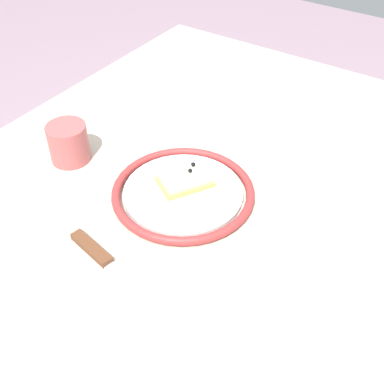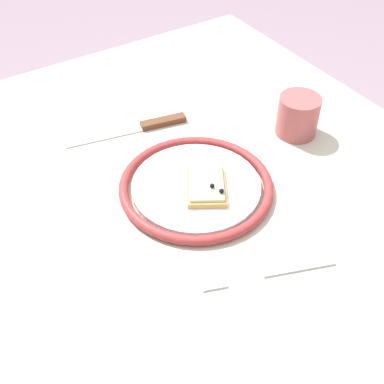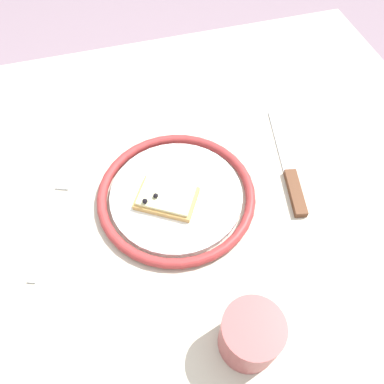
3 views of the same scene
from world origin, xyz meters
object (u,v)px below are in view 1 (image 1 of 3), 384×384
plate (183,192)px  pizza_slice_near (183,180)px  dining_table (195,210)px  napkin (270,96)px  knife (104,260)px  cup (69,143)px  fork (243,143)px

plate → pizza_slice_near: pizza_slice_near is taller
dining_table → napkin: (-0.35, -0.02, 0.08)m
plate → knife: bearing=-4.5°
pizza_slice_near → cup: (0.05, -0.24, 0.02)m
knife → pizza_slice_near: bearing=179.3°
cup → napkin: size_ratio=0.59×
knife → napkin: size_ratio=1.80×
pizza_slice_near → napkin: size_ratio=0.86×
pizza_slice_near → fork: 0.19m
cup → napkin: (-0.44, 0.22, -0.04)m
knife → fork: (-0.40, 0.03, -0.00)m
dining_table → napkin: 0.36m
napkin → dining_table: bearing=3.2°
napkin → plate: bearing=3.9°
napkin → pizza_slice_near: bearing=2.2°
knife → cup: size_ratio=3.06×
pizza_slice_near → fork: size_ratio=0.58×
cup → napkin: cup is taller
napkin → knife: bearing=1.1°
pizza_slice_near → knife: bearing=-0.7°
dining_table → knife: size_ratio=4.87×
knife → napkin: knife is taller
plate → pizza_slice_near: bearing=-143.9°
knife → dining_table: bearing=178.3°
knife → cup: bearing=-125.5°
fork → napkin: (-0.20, -0.04, 0.00)m
plate → napkin: (-0.40, -0.03, -0.01)m
fork → napkin: 0.20m
pizza_slice_near → fork: (-0.19, 0.02, -0.02)m
plate → fork: bearing=177.3°
dining_table → knife: 0.27m
dining_table → fork: fork is taller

